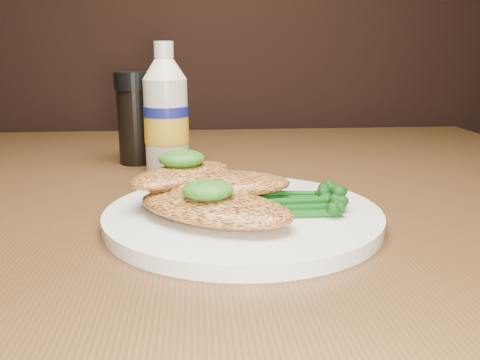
{
  "coord_description": "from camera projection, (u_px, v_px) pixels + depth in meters",
  "views": [
    {
      "loc": [
        0.07,
        0.44,
        0.91
      ],
      "look_at": [
        0.11,
        0.9,
        0.79
      ],
      "focal_mm": 38.57,
      "sensor_mm": 36.0,
      "label": 1
    }
  ],
  "objects": [
    {
      "name": "pesto_front",
      "position": [
        208.0,
        190.0,
        0.43
      ],
      "size": [
        0.05,
        0.04,
        0.02
      ],
      "primitive_type": "ellipsoid",
      "rotation": [
        0.0,
        0.0,
        -0.09
      ],
      "color": "#0A3508",
      "rests_on": "chicken_front"
    },
    {
      "name": "broccolini_bundle",
      "position": [
        290.0,
        198.0,
        0.48
      ],
      "size": [
        0.14,
        0.13,
        0.02
      ],
      "primitive_type": null,
      "rotation": [
        0.0,
        0.0,
        0.37
      ],
      "color": "#114F13",
      "rests_on": "plate"
    },
    {
      "name": "plate",
      "position": [
        243.0,
        216.0,
        0.47
      ],
      "size": [
        0.25,
        0.25,
        0.01
      ],
      "primitive_type": "cylinder",
      "color": "white",
      "rests_on": "dining_table"
    },
    {
      "name": "chicken_mid",
      "position": [
        216.0,
        184.0,
        0.48
      ],
      "size": [
        0.14,
        0.08,
        0.02
      ],
      "primitive_type": "ellipsoid",
      "rotation": [
        0.0,
        0.0,
        -0.05
      ],
      "color": "#CA8540",
      "rests_on": "plate"
    },
    {
      "name": "pesto_back",
      "position": [
        182.0,
        159.0,
        0.5
      ],
      "size": [
        0.05,
        0.05,
        0.02
      ],
      "primitive_type": "ellipsoid",
      "rotation": [
        0.0,
        0.0,
        0.3
      ],
      "color": "#0A3508",
      "rests_on": "chicken_back"
    },
    {
      "name": "chicken_front",
      "position": [
        214.0,
        207.0,
        0.44
      ],
      "size": [
        0.16,
        0.15,
        0.02
      ],
      "primitive_type": "ellipsoid",
      "rotation": [
        0.0,
        0.0,
        -0.61
      ],
      "color": "#CA8540",
      "rests_on": "plate"
    },
    {
      "name": "mayo_bottle",
      "position": [
        166.0,
        107.0,
        0.67
      ],
      "size": [
        0.07,
        0.07,
        0.17
      ],
      "primitive_type": null,
      "rotation": [
        0.0,
        0.0,
        -0.17
      ],
      "color": "silver",
      "rests_on": "dining_table"
    },
    {
      "name": "pepper_grinder",
      "position": [
        135.0,
        118.0,
        0.71
      ],
      "size": [
        0.06,
        0.06,
        0.13
      ],
      "primitive_type": null,
      "rotation": [
        0.0,
        0.0,
        0.19
      ],
      "color": "black",
      "rests_on": "dining_table"
    },
    {
      "name": "chicken_back",
      "position": [
        182.0,
        175.0,
        0.49
      ],
      "size": [
        0.12,
        0.12,
        0.02
      ],
      "primitive_type": "ellipsoid",
      "rotation": [
        0.0,
        0.0,
        0.79
      ],
      "color": "#CA8540",
      "rests_on": "plate"
    }
  ]
}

